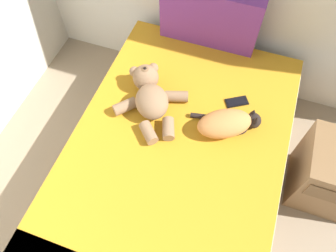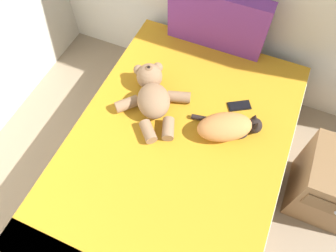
% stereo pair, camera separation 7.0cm
% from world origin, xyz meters
% --- Properties ---
extents(bed, '(1.35, 2.09, 0.53)m').
position_xyz_m(bed, '(1.48, 2.67, 0.26)').
color(bed, olive).
rests_on(bed, ground_plane).
extents(patterned_cushion, '(0.70, 0.12, 0.43)m').
position_xyz_m(patterned_cushion, '(1.41, 3.63, 0.75)').
color(patterned_cushion, '#72338C').
rests_on(patterned_cushion, bed).
extents(cat, '(0.44, 0.34, 0.15)m').
position_xyz_m(cat, '(1.73, 2.92, 0.60)').
color(cat, '#D18447').
rests_on(cat, bed).
extents(teddy_bear, '(0.46, 0.56, 0.19)m').
position_xyz_m(teddy_bear, '(1.21, 2.96, 0.61)').
color(teddy_bear, '#937051').
rests_on(teddy_bear, bed).
extents(cell_phone, '(0.16, 0.14, 0.01)m').
position_xyz_m(cell_phone, '(1.75, 3.15, 0.54)').
color(cell_phone, black).
rests_on(cell_phone, bed).
extents(nightstand, '(0.45, 0.46, 0.53)m').
position_xyz_m(nightstand, '(2.50, 2.98, 0.26)').
color(nightstand, olive).
rests_on(nightstand, ground_plane).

